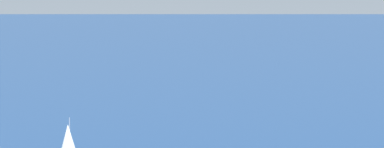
% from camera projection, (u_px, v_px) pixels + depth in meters
% --- Properties ---
extents(sailboat_inshore, '(10.31, 6.52, 12.83)m').
position_uv_depth(sailboat_inshore, '(68.00, 146.00, 183.46)').
color(sailboat_inshore, '#23478C').
rests_on(sailboat_inshore, ground_plane).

